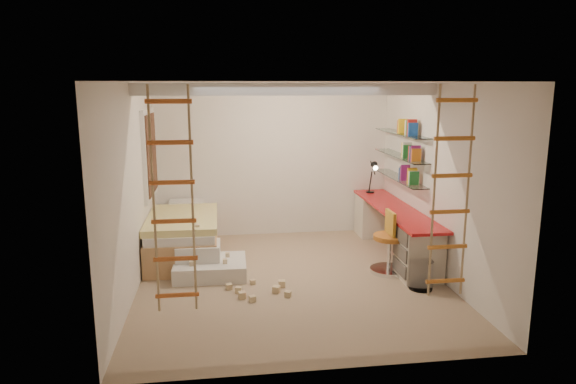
{
  "coord_description": "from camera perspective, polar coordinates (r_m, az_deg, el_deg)",
  "views": [
    {
      "loc": [
        -0.92,
        -6.46,
        2.56
      ],
      "look_at": [
        0.0,
        0.3,
        1.15
      ],
      "focal_mm": 32.0,
      "sensor_mm": 36.0,
      "label": 1
    }
  ],
  "objects": [
    {
      "name": "swivel_chair",
      "position": [
        7.32,
        11.19,
        -6.33
      ],
      "size": [
        0.52,
        0.52,
        0.88
      ],
      "color": "#B06421",
      "rests_on": "floor"
    },
    {
      "name": "desk",
      "position": [
        8.07,
        11.64,
        -4.05
      ],
      "size": [
        0.56,
        2.8,
        0.75
      ],
      "color": "red",
      "rests_on": "floor"
    },
    {
      "name": "books",
      "position": [
        8.14,
        12.38,
        4.66
      ],
      "size": [
        0.14,
        0.58,
        0.92
      ],
      "color": "#1E722D",
      "rests_on": "shelves"
    },
    {
      "name": "rope_ladder_left",
      "position": [
        4.84,
        -12.65,
        -1.09
      ],
      "size": [
        0.41,
        0.04,
        2.13
      ],
      "primitive_type": null,
      "color": "#D15823",
      "rests_on": "ceiling"
    },
    {
      "name": "window_frame",
      "position": [
        8.09,
        -15.19,
        4.1
      ],
      "size": [
        0.06,
        1.15,
        1.35
      ],
      "primitive_type": "cube",
      "color": "white",
      "rests_on": "wall_left"
    },
    {
      "name": "rope_ladder_right",
      "position": [
        5.33,
        17.64,
        -0.19
      ],
      "size": [
        0.41,
        0.04,
        2.13
      ],
      "primitive_type": null,
      "color": "orange",
      "rests_on": "ceiling"
    },
    {
      "name": "ceiling_beam",
      "position": [
        6.82,
        0.0,
        11.35
      ],
      "size": [
        4.0,
        0.18,
        0.16
      ],
      "primitive_type": "cube",
      "color": "white",
      "rests_on": "ceiling"
    },
    {
      "name": "shelves",
      "position": [
        8.15,
        12.35,
        3.95
      ],
      "size": [
        0.25,
        1.8,
        0.71
      ],
      "color": "white",
      "rests_on": "wall_right"
    },
    {
      "name": "window_blind",
      "position": [
        8.08,
        -14.91,
        4.11
      ],
      "size": [
        0.02,
        1.0,
        1.2
      ],
      "primitive_type": "cube",
      "color": "#4C2D1E",
      "rests_on": "window_frame"
    },
    {
      "name": "waste_bin",
      "position": [
        6.87,
        14.58,
        -8.9
      ],
      "size": [
        0.3,
        0.3,
        0.38
      ],
      "primitive_type": "cylinder",
      "color": "white",
      "rests_on": "floor"
    },
    {
      "name": "task_lamp",
      "position": [
        8.79,
        9.49,
        2.21
      ],
      "size": [
        0.14,
        0.36,
        0.57
      ],
      "color": "black",
      "rests_on": "desk"
    },
    {
      "name": "toy_blocks",
      "position": [
        6.82,
        -6.0,
        -8.6
      ],
      "size": [
        1.26,
        1.14,
        0.7
      ],
      "color": "#CCB284",
      "rests_on": "floor"
    },
    {
      "name": "play_platform",
      "position": [
        7.22,
        -8.99,
        -7.81
      ],
      "size": [
        0.99,
        0.78,
        0.43
      ],
      "color": "silver",
      "rests_on": "floor"
    },
    {
      "name": "bed",
      "position": [
        8.02,
        -11.49,
        -4.7
      ],
      "size": [
        1.02,
        2.0,
        0.69
      ],
      "color": "#AD7F51",
      "rests_on": "floor"
    },
    {
      "name": "floor",
      "position": [
        7.01,
        0.34,
        -9.75
      ],
      "size": [
        4.5,
        4.5,
        0.0
      ],
      "primitive_type": "plane",
      "color": "#9C8864",
      "rests_on": "ground"
    }
  ]
}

